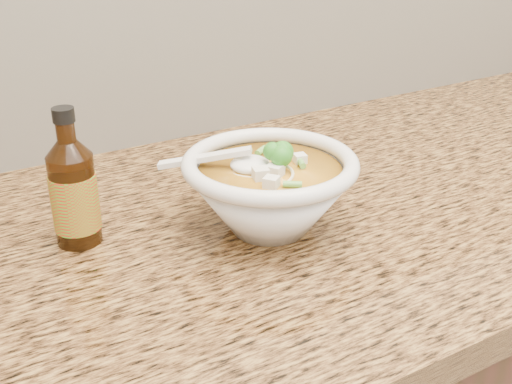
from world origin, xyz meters
TOP-DOWN VIEW (x-y plane):
  - counter_slab at (0.00, 1.68)m, footprint 4.00×0.68m
  - soup_bowl at (-0.16, 1.63)m, footprint 0.22×0.22m
  - hot_sauce_bottle at (-0.37, 1.72)m, footprint 0.06×0.06m

SIDE VIEW (x-z plane):
  - counter_slab at x=0.00m, z-range 0.86..0.90m
  - soup_bowl at x=-0.16m, z-range 0.89..1.01m
  - hot_sauce_bottle at x=-0.37m, z-range 0.88..1.05m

